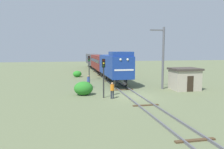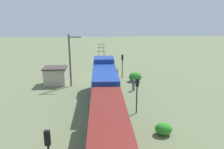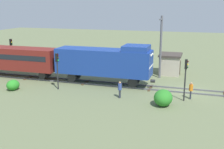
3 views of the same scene
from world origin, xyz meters
TOP-DOWN VIEW (x-y plane):
  - ground_plane at (0.00, 0.00)m, footprint 140.43×140.43m
  - railway_track at (0.00, -0.00)m, footprint 2.40×93.62m
  - locomotive at (0.00, 9.27)m, footprint 2.90×11.60m
  - passenger_car_leading at (0.00, 22.61)m, footprint 2.84×14.00m
  - traffic_signal_near at (-3.20, 0.06)m, footprint 0.32×0.34m
  - traffic_signal_mid at (-3.40, 13.58)m, footprint 0.32×0.34m
  - worker_near_track at (-2.40, -0.51)m, footprint 0.38×0.38m
  - worker_by_signal at (-4.20, 6.28)m, footprint 0.38×0.38m
  - catenary_mast at (4.94, 3.61)m, footprint 1.94×0.28m
  - relay_hut at (7.50, 2.58)m, footprint 3.50×2.90m
  - bush_near at (-5.17, 1.85)m, footprint 2.09×1.71m
  - bush_mid at (-5.14, 18.16)m, footprint 1.57×1.28m

SIDE VIEW (x-z plane):
  - ground_plane at x=0.00m, z-range 0.00..0.00m
  - railway_track at x=0.00m, z-range -0.01..0.15m
  - bush_mid at x=-5.14m, z-range 0.00..1.14m
  - bush_near at x=-5.17m, z-range 0.00..1.52m
  - worker_near_track at x=-2.40m, z-range 0.15..1.85m
  - worker_by_signal at x=-4.20m, z-range 0.15..1.85m
  - relay_hut at x=7.50m, z-range 0.02..2.76m
  - passenger_car_leading at x=0.00m, z-range 0.69..4.35m
  - locomotive at x=0.00m, z-range 0.47..5.07m
  - traffic_signal_mid at x=-3.40m, z-range 0.79..4.80m
  - traffic_signal_near at x=-3.20m, z-range 0.80..4.90m
  - catenary_mast at x=4.94m, z-range 0.25..8.07m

